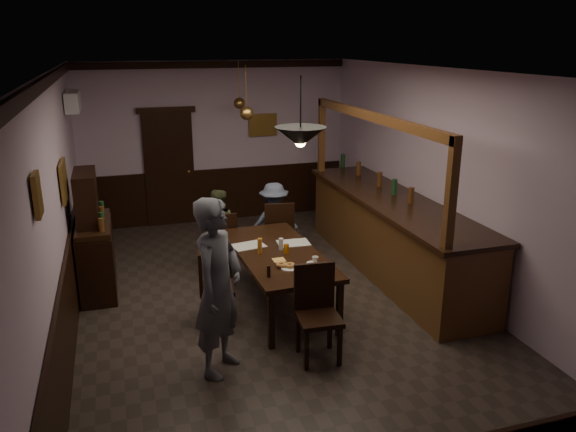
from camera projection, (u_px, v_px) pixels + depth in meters
name	position (u px, v px, depth m)	size (l,w,h in m)	color
room	(275.00, 197.00, 6.90)	(5.01, 8.01, 3.01)	#2D2621
dining_table	(278.00, 256.00, 7.23)	(1.08, 2.23, 0.75)	black
chair_far_left	(222.00, 240.00, 8.28)	(0.43, 0.43, 0.95)	black
chair_far_right	(279.00, 231.00, 8.54)	(0.52, 0.52, 1.04)	black
chair_near	(317.00, 308.00, 6.09)	(0.49, 0.49, 1.05)	black
chair_side	(210.00, 283.00, 6.82)	(0.48, 0.48, 0.97)	black
person_standing	(218.00, 288.00, 5.70)	(0.69, 0.45, 1.90)	#545660
person_seated_left	(218.00, 229.00, 8.51)	(0.60, 0.46, 1.23)	#404529
person_seated_right	(274.00, 222.00, 8.79)	(0.81, 0.46, 1.25)	slate
newspaper_left	(248.00, 246.00, 7.41)	(0.42, 0.30, 0.01)	silver
newspaper_right	(293.00, 243.00, 7.50)	(0.42, 0.30, 0.01)	silver
napkin	(279.00, 260.00, 6.93)	(0.15, 0.15, 0.00)	#E8AE55
saucer	(312.00, 263.00, 6.81)	(0.15, 0.15, 0.01)	white
coffee_cup	(315.00, 259.00, 6.82)	(0.08, 0.08, 0.07)	white
pastry_plate	(290.00, 268.00, 6.67)	(0.22, 0.22, 0.01)	white
pastry_ring_a	(281.00, 264.00, 6.70)	(0.13, 0.13, 0.04)	#C68C47
pastry_ring_b	(290.00, 265.00, 6.69)	(0.13, 0.13, 0.04)	#C68C47
soda_can	(286.00, 249.00, 7.14)	(0.07, 0.07, 0.12)	orange
beer_glass	(260.00, 246.00, 7.12)	(0.06, 0.06, 0.20)	#BF721E
water_glass	(281.00, 244.00, 7.27)	(0.06, 0.06, 0.15)	silver
pepper_mill	(269.00, 271.00, 6.42)	(0.04, 0.04, 0.14)	black
sideboard	(94.00, 244.00, 7.67)	(0.46, 1.28, 1.70)	black
bar_counter	(392.00, 233.00, 8.33)	(1.00, 4.28, 2.40)	#4E2F15
door_back	(169.00, 170.00, 10.38)	(0.90, 0.06, 2.10)	black
ac_unit	(73.00, 101.00, 8.58)	(0.20, 0.85, 0.30)	white
picture_left_small	(37.00, 195.00, 4.55)	(0.04, 0.28, 0.36)	olive
picture_left_large	(64.00, 181.00, 6.87)	(0.04, 0.62, 0.48)	olive
picture_back	(263.00, 125.00, 10.67)	(0.55, 0.04, 0.42)	olive
pendant_iron	(300.00, 137.00, 6.01)	(0.56, 0.56, 0.75)	black
pendant_brass_mid	(247.00, 113.00, 8.37)	(0.20, 0.20, 0.81)	#BF8C3F
pendant_brass_far	(239.00, 103.00, 9.70)	(0.20, 0.20, 0.81)	#BF8C3F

